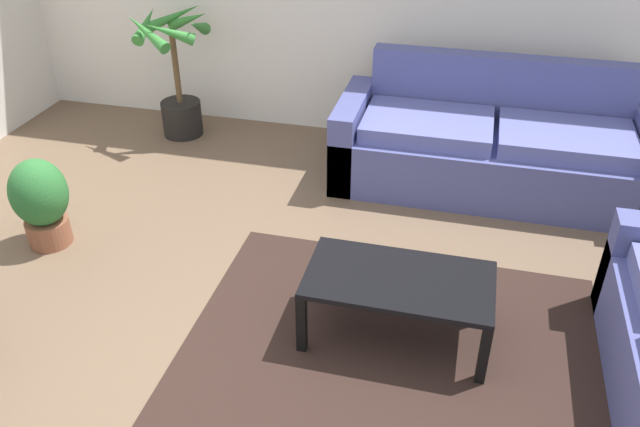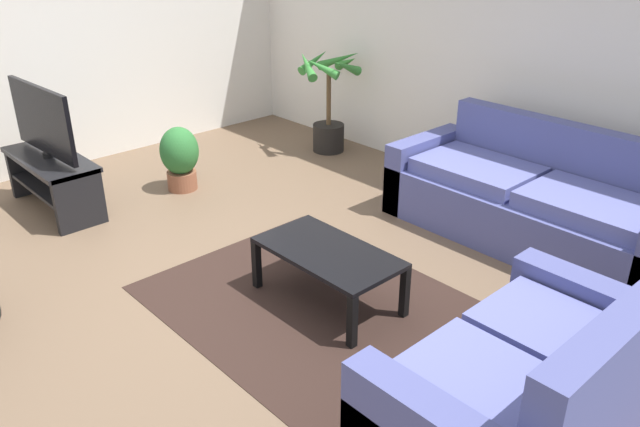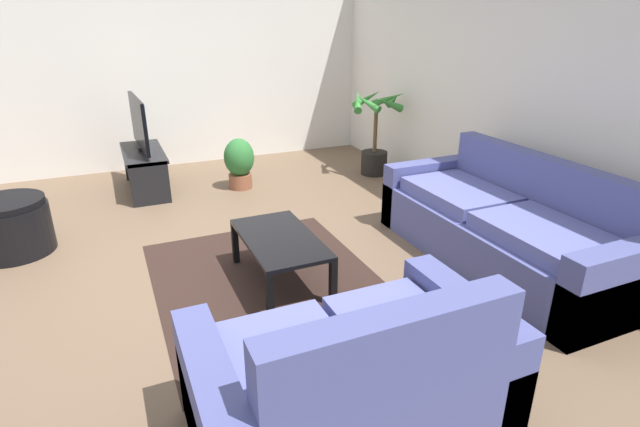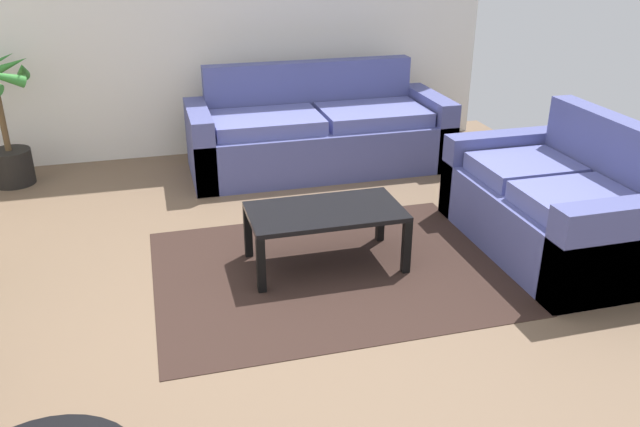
% 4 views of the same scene
% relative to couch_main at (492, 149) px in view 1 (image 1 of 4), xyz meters
% --- Properties ---
extents(ground_plane, '(6.60, 6.60, 0.00)m').
position_rel_couch_main_xyz_m(ground_plane, '(-1.16, -2.28, -0.30)').
color(ground_plane, brown).
extents(couch_main, '(2.29, 0.90, 0.90)m').
position_rel_couch_main_xyz_m(couch_main, '(0.00, 0.00, 0.00)').
color(couch_main, '#4C518C').
rests_on(couch_main, ground).
extents(coffee_table, '(0.98, 0.53, 0.39)m').
position_rel_couch_main_xyz_m(coffee_table, '(-0.44, -1.82, 0.03)').
color(coffee_table, black).
rests_on(coffee_table, ground).
extents(area_rug, '(2.20, 1.70, 0.01)m').
position_rel_couch_main_xyz_m(area_rug, '(-0.44, -1.92, -0.30)').
color(area_rug, black).
rests_on(area_rug, ground).
extents(potted_palm, '(0.65, 0.73, 1.09)m').
position_rel_couch_main_xyz_m(potted_palm, '(-2.63, 0.27, 0.20)').
color(potted_palm, black).
rests_on(potted_palm, ground).
extents(potted_plant_small, '(0.36, 0.36, 0.61)m').
position_rel_couch_main_xyz_m(potted_plant_small, '(-2.78, -1.50, 0.03)').
color(potted_plant_small, brown).
rests_on(potted_plant_small, ground).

